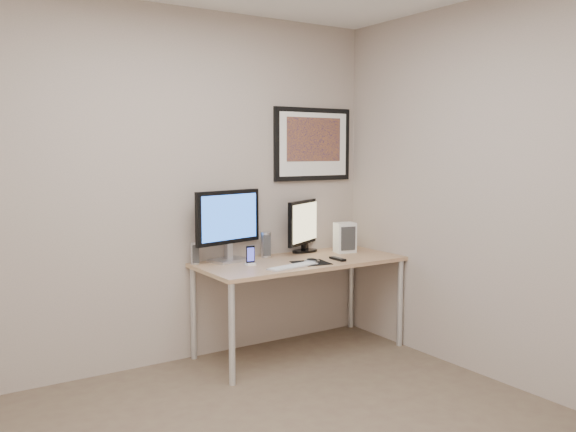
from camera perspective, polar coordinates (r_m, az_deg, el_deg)
name	(u,v)px	position (r m, az deg, el deg)	size (l,w,h in m)	color
room	(241,137)	(3.34, -4.41, 7.37)	(3.60, 3.60, 3.60)	white
desk	(300,268)	(4.72, 1.14, -4.92)	(1.60, 0.70, 0.73)	#8F6145
framed_art	(313,144)	(5.10, 2.34, 6.73)	(0.75, 0.04, 0.60)	black
monitor_large	(228,222)	(4.62, -5.61, -0.59)	(0.59, 0.25, 0.54)	#BBBBC1
monitor_tv	(305,224)	(5.03, 1.60, -0.79)	(0.50, 0.30, 0.44)	black
speaker_left	(195,253)	(4.57, -8.70, -3.47)	(0.06, 0.06, 0.16)	#BBBBC1
speaker_right	(266,245)	(4.82, -2.08, -2.70)	(0.08, 0.08, 0.20)	#BBBBC1
phone_dock	(250,255)	(4.50, -3.54, -3.70)	(0.07, 0.07, 0.14)	black
keyboard	(293,266)	(4.41, 0.45, -4.73)	(0.42, 0.11, 0.01)	silver
mousepad	(311,263)	(4.58, 2.16, -4.41)	(0.26, 0.23, 0.00)	black
mouse	(312,260)	(4.58, 2.26, -4.15)	(0.06, 0.10, 0.03)	black
remote	(338,259)	(4.71, 4.66, -4.00)	(0.04, 0.17, 0.02)	black
fan_unit	(345,238)	(5.05, 5.34, -2.02)	(0.16, 0.12, 0.25)	silver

